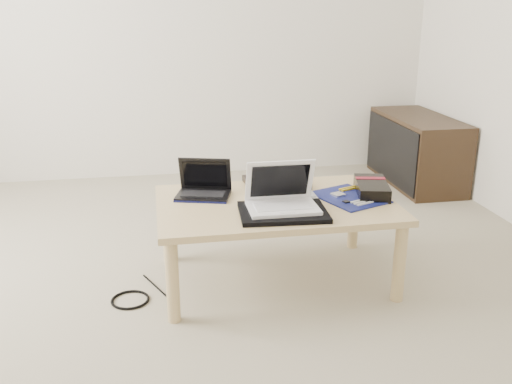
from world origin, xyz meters
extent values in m
plane|color=#ABA38B|center=(0.00, 0.00, 0.00)|extent=(4.00, 4.00, 0.00)
cube|color=silver|center=(0.00, 2.05, 1.30)|extent=(4.00, 0.10, 2.60)
cube|color=tan|center=(0.42, 0.10, 0.39)|extent=(1.10, 0.70, 0.03)
cylinder|color=tan|center=(-0.08, -0.20, 0.18)|extent=(0.06, 0.06, 0.37)
cylinder|color=tan|center=(0.92, -0.20, 0.18)|extent=(0.06, 0.06, 0.37)
cylinder|color=tan|center=(-0.08, 0.40, 0.18)|extent=(0.06, 0.06, 0.37)
cylinder|color=tan|center=(0.92, 0.40, 0.18)|extent=(0.06, 0.06, 0.37)
cube|color=#362516|center=(1.78, 1.45, 0.25)|extent=(0.40, 0.90, 0.50)
cube|color=black|center=(1.58, 1.45, 0.25)|extent=(0.02, 0.86, 0.44)
cube|color=black|center=(0.48, 0.35, 0.41)|extent=(0.32, 0.27, 0.03)
cube|color=black|center=(0.10, 0.23, 0.41)|extent=(0.29, 0.23, 0.02)
cube|color=black|center=(0.10, 0.23, 0.42)|extent=(0.22, 0.15, 0.00)
cube|color=black|center=(0.08, 0.17, 0.42)|extent=(0.06, 0.04, 0.00)
cube|color=black|center=(0.12, 0.29, 0.50)|extent=(0.25, 0.12, 0.17)
cube|color=black|center=(0.11, 0.29, 0.50)|extent=(0.21, 0.09, 0.13)
cube|color=#0C0F43|center=(0.08, 0.15, 0.40)|extent=(0.24, 0.08, 0.01)
cube|color=black|center=(0.44, 0.10, 0.41)|extent=(0.28, 0.23, 0.01)
cube|color=white|center=(0.44, 0.10, 0.41)|extent=(0.23, 0.19, 0.00)
cube|color=#B4B5B9|center=(0.59, 0.18, 0.41)|extent=(0.06, 0.24, 0.02)
cube|color=gray|center=(0.59, 0.18, 0.42)|extent=(0.04, 0.20, 0.00)
cube|color=black|center=(0.42, -0.06, 0.41)|extent=(0.40, 0.30, 0.02)
cube|color=white|center=(0.42, -0.05, 0.43)|extent=(0.31, 0.21, 0.01)
cube|color=white|center=(0.42, -0.06, 0.44)|extent=(0.25, 0.12, 0.00)
cube|color=white|center=(0.42, -0.13, 0.44)|extent=(0.07, 0.03, 0.00)
cube|color=white|center=(0.42, 0.02, 0.53)|extent=(0.31, 0.08, 0.20)
cube|color=black|center=(0.42, 0.01, 0.53)|extent=(0.26, 0.06, 0.16)
cube|color=#0B0E4A|center=(0.78, 0.09, 0.40)|extent=(0.36, 0.40, 0.01)
cube|color=#B4B5B9|center=(0.73, 0.12, 0.41)|extent=(0.07, 0.07, 0.01)
cube|color=gold|center=(0.81, 0.21, 0.41)|extent=(0.10, 0.05, 0.01)
cube|color=gold|center=(0.82, 0.19, 0.41)|extent=(0.10, 0.05, 0.01)
cube|color=silver|center=(0.83, 0.03, 0.41)|extent=(0.14, 0.07, 0.01)
cube|color=silver|center=(0.83, 0.01, 0.41)|extent=(0.14, 0.07, 0.01)
cube|color=silver|center=(0.84, -0.01, 0.41)|extent=(0.14, 0.07, 0.01)
cube|color=black|center=(0.74, 0.02, 0.41)|extent=(0.04, 0.04, 0.01)
cube|color=black|center=(0.90, 0.13, 0.43)|extent=(0.21, 0.31, 0.06)
cube|color=maroon|center=(0.92, 0.19, 0.46)|extent=(0.15, 0.07, 0.00)
torus|color=black|center=(0.37, 0.14, 0.41)|extent=(0.11, 0.11, 0.01)
torus|color=black|center=(-0.27, 0.01, 0.01)|extent=(0.18, 0.18, 0.01)
cylinder|color=black|center=(-0.13, 0.09, 0.00)|extent=(0.15, 0.32, 0.01)
camera|label=1|loc=(-0.11, -2.34, 1.28)|focal=40.00mm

